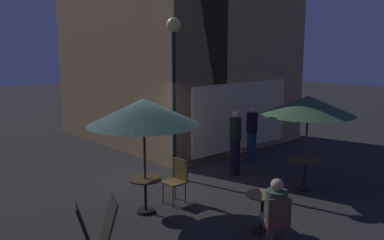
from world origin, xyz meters
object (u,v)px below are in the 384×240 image
at_px(cafe_chair_1, 277,220).
at_px(patio_umbrella_1, 144,112).
at_px(cafe_table_2, 262,206).
at_px(patio_umbrella_0, 308,106).
at_px(cafe_chair_0, 177,177).
at_px(patron_standing_2, 235,142).
at_px(street_lamp_near_corner, 174,61).
at_px(cafe_table_1, 145,189).
at_px(cafe_table_0, 305,167).
at_px(patron_standing_1, 252,134).
at_px(menu_sandwich_board, 96,229).
at_px(patron_seated_0, 275,209).

bearing_deg(cafe_chair_1, patio_umbrella_1, 47.32).
relative_size(cafe_table_2, patio_umbrella_0, 0.31).
xyz_separation_m(cafe_chair_0, patron_standing_2, (2.43, 0.51, 0.31)).
bearing_deg(street_lamp_near_corner, cafe_chair_0, -126.98).
distance_m(cafe_table_1, patio_umbrella_0, 4.23).
distance_m(cafe_table_0, cafe_table_2, 2.66).
bearing_deg(cafe_chair_0, cafe_table_1, 0.00).
bearing_deg(cafe_table_0, patron_standing_1, 68.46).
xyz_separation_m(patio_umbrella_1, cafe_chair_1, (0.64, -2.87, -1.53)).
bearing_deg(patio_umbrella_1, cafe_table_1, 26.57).
bearing_deg(cafe_table_0, patio_umbrella_0, 0.00).
height_order(street_lamp_near_corner, cafe_table_2, street_lamp_near_corner).
xyz_separation_m(patio_umbrella_1, patron_standing_2, (3.29, 0.52, -1.23)).
height_order(cafe_table_0, patron_standing_2, patron_standing_2).
height_order(patio_umbrella_0, patron_standing_2, patio_umbrella_0).
bearing_deg(cafe_chair_1, cafe_table_0, -29.45).
bearing_deg(patron_standing_1, cafe_table_0, 151.64).
xyz_separation_m(patio_umbrella_0, patron_standing_1, (0.99, 2.50, -1.22)).
height_order(menu_sandwich_board, patron_standing_1, patron_standing_1).
xyz_separation_m(patio_umbrella_0, patron_seated_0, (-2.97, -1.36, -1.33)).
bearing_deg(cafe_table_2, cafe_table_1, 117.72).
bearing_deg(menu_sandwich_board, cafe_chair_0, 43.40).
height_order(cafe_chair_0, patron_seated_0, patron_seated_0).
bearing_deg(patio_umbrella_0, patron_standing_1, 68.46).
distance_m(patio_umbrella_0, patron_standing_2, 2.27).
height_order(patio_umbrella_0, patron_standing_1, patio_umbrella_0).
xyz_separation_m(street_lamp_near_corner, cafe_chair_0, (-1.01, -1.34, -2.49)).
height_order(patio_umbrella_1, patron_standing_1, patio_umbrella_1).
height_order(street_lamp_near_corner, patron_standing_1, street_lamp_near_corner).
xyz_separation_m(patron_seated_0, patron_standing_2, (2.58, 3.27, 0.17)).
bearing_deg(patron_seated_0, patron_standing_2, -3.45).
distance_m(patio_umbrella_0, patron_standing_1, 2.95).
bearing_deg(patio_umbrella_1, cafe_chair_1, -77.48).
bearing_deg(patio_umbrella_0, street_lamp_near_corner, 123.27).
distance_m(cafe_table_1, patron_standing_2, 3.36).
bearing_deg(cafe_table_1, cafe_table_2, -62.28).
height_order(cafe_table_1, patron_standing_2, patron_standing_2).
relative_size(cafe_chair_1, patron_seated_0, 0.78).
relative_size(street_lamp_near_corner, patron_standing_2, 2.36).
xyz_separation_m(cafe_table_0, cafe_chair_1, (-3.05, -1.47, 0.03)).
relative_size(cafe_table_1, patio_umbrella_0, 0.32).
height_order(street_lamp_near_corner, cafe_table_1, street_lamp_near_corner).
relative_size(menu_sandwich_board, patio_umbrella_1, 0.40).
bearing_deg(patron_standing_1, patron_seated_0, 127.49).
distance_m(cafe_table_0, cafe_chair_1, 3.38).
distance_m(patio_umbrella_1, cafe_chair_1, 3.31).
bearing_deg(patron_standing_2, cafe_chair_1, -112.75).
bearing_deg(cafe_chair_0, cafe_table_2, 96.48).
relative_size(street_lamp_near_corner, cafe_table_2, 5.74).
distance_m(menu_sandwich_board, cafe_chair_1, 2.97).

